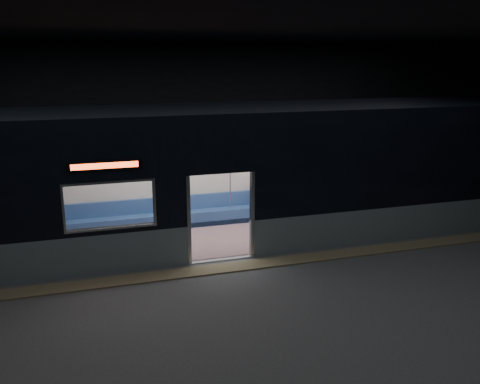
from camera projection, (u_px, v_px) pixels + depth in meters
name	position (u px, v px, depth m)	size (l,w,h in m)	color
station_floor	(234.00, 279.00, 10.71)	(24.00, 14.00, 0.01)	#47494C
station_envelope	(234.00, 103.00, 9.77)	(24.00, 14.00, 5.00)	black
tactile_strip	(227.00, 268.00, 11.21)	(22.80, 0.50, 0.03)	#8C7F59
metro_car	(205.00, 169.00, 12.59)	(18.00, 3.04, 3.35)	gray
passenger	(262.00, 193.00, 14.31)	(0.42, 0.72, 1.40)	black
handbag	(266.00, 200.00, 14.14)	(0.28, 0.24, 0.14)	black
transit_map	(302.00, 165.00, 14.80)	(1.03, 0.03, 0.67)	white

